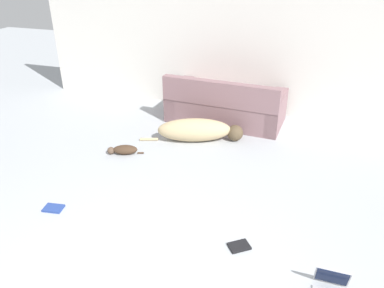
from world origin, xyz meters
The scene contains 7 objects.
wall_back centered at (0.00, 4.61, 1.28)m, with size 7.54×0.06×2.57m.
couch centered at (-0.15, 4.02, 0.26)m, with size 1.96×1.04×0.80m.
dog centered at (-0.37, 3.18, 0.17)m, with size 1.55×0.71×0.35m.
cat centered at (-1.26, 2.44, 0.06)m, with size 0.51×0.27×0.13m.
laptop_open centered at (1.55, 0.77, 0.08)m, with size 0.29×0.32×0.24m.
book_black centered at (0.70, 1.08, 0.01)m, with size 0.25×0.24×0.02m.
book_blue centered at (-1.42, 1.03, 0.01)m, with size 0.23×0.18×0.02m.
Camera 1 is at (1.13, -1.73, 2.61)m, focal length 35.00 mm.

